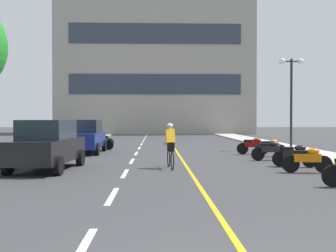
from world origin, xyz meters
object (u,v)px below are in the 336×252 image
object	(u,v)px
cyclist_rider	(170,145)
parked_car_mid	(85,136)
parked_car_near	(47,145)
motorcycle_5	(270,150)
street_lamp_mid	(291,83)
motorcycle_4	(295,155)
motorcycle_3	(307,159)
motorcycle_6	(270,147)
motorcycle_9	(101,140)
motorcycle_7	(253,145)
motorcycle_8	(100,142)

from	to	relation	value
cyclist_rider	parked_car_mid	bearing A→B (deg)	122.78
parked_car_near	parked_car_mid	distance (m)	7.23
motorcycle_5	parked_car_near	bearing A→B (deg)	-161.34
street_lamp_mid	parked_car_mid	distance (m)	12.44
parked_car_mid	motorcycle_4	distance (m)	11.37
motorcycle_3	motorcycle_6	xyz separation A→B (m)	(0.43, 5.90, 0.00)
motorcycle_9	motorcycle_3	bearing A→B (deg)	-55.03
motorcycle_3	cyclist_rider	world-z (taller)	cyclist_rider
parked_car_near	motorcycle_9	size ratio (longest dim) A/B	2.62
parked_car_mid	street_lamp_mid	bearing A→B (deg)	8.27
street_lamp_mid	motorcycle_4	world-z (taller)	street_lamp_mid
parked_car_mid	cyclist_rider	distance (m)	8.12
motorcycle_3	cyclist_rider	distance (m)	4.91
motorcycle_7	motorcycle_8	bearing A→B (deg)	157.49
parked_car_near	motorcycle_3	world-z (taller)	parked_car_near
motorcycle_6	motorcycle_7	distance (m)	1.55
motorcycle_8	motorcycle_5	bearing A→B (deg)	-38.57
motorcycle_9	motorcycle_4	bearing A→B (deg)	-50.60
motorcycle_3	motorcycle_9	size ratio (longest dim) A/B	1.03
parked_car_mid	cyclist_rider	world-z (taller)	parked_car_mid
motorcycle_6	motorcycle_9	distance (m)	11.39
motorcycle_5	motorcycle_8	world-z (taller)	same
parked_car_near	motorcycle_3	bearing A→B (deg)	-6.73
motorcycle_7	motorcycle_8	xyz separation A→B (m)	(-8.51, 3.53, 0.00)
street_lamp_mid	motorcycle_7	size ratio (longest dim) A/B	3.15
motorcycle_3	motorcycle_8	bearing A→B (deg)	128.24
motorcycle_8	parked_car_mid	bearing A→B (deg)	-100.49
motorcycle_6	motorcycle_9	world-z (taller)	same
street_lamp_mid	cyclist_rider	bearing A→B (deg)	-131.33
motorcycle_5	motorcycle_9	bearing A→B (deg)	135.81
parked_car_near	motorcycle_4	xyz separation A→B (m)	(9.32, 0.59, -0.44)
motorcycle_6	parked_car_mid	bearing A→B (deg)	165.76
parked_car_mid	motorcycle_6	distance (m)	9.80
motorcycle_6	motorcycle_4	bearing A→B (deg)	-93.63
street_lamp_mid	motorcycle_8	world-z (taller)	street_lamp_mid
parked_car_mid	motorcycle_8	size ratio (longest dim) A/B	2.56
street_lamp_mid	motorcycle_6	distance (m)	5.97
motorcycle_4	cyclist_rider	world-z (taller)	cyclist_rider
motorcycle_3	parked_car_mid	bearing A→B (deg)	137.49
motorcycle_7	motorcycle_6	bearing A→B (deg)	-71.19
cyclist_rider	street_lamp_mid	bearing A→B (deg)	48.67
motorcycle_4	parked_car_near	bearing A→B (deg)	-176.37
motorcycle_9	cyclist_rider	size ratio (longest dim) A/B	0.93
motorcycle_5	cyclist_rider	world-z (taller)	cyclist_rider
parked_car_mid	motorcycle_4	xyz separation A→B (m)	(9.22, -6.63, -0.44)
motorcycle_5	motorcycle_6	size ratio (longest dim) A/B	1.00
motorcycle_6	motorcycle_8	distance (m)	10.30
street_lamp_mid	motorcycle_3	size ratio (longest dim) A/B	3.15
parked_car_mid	motorcycle_7	xyz separation A→B (m)	(8.99, -0.94, -0.44)
motorcycle_3	motorcycle_5	bearing A→B (deg)	91.56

